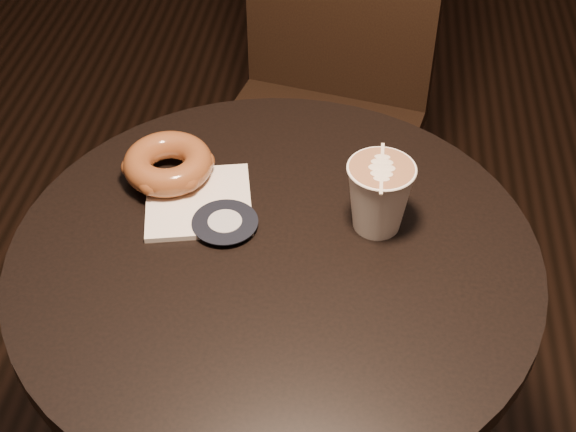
{
  "coord_description": "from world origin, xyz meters",
  "views": [
    {
      "loc": [
        0.1,
        -0.73,
        1.5
      ],
      "look_at": [
        0.01,
        0.03,
        0.79
      ],
      "focal_mm": 50.0,
      "sensor_mm": 36.0,
      "label": 1
    }
  ],
  "objects_px": {
    "latte_cup": "(379,197)",
    "cafe_table": "(276,345)",
    "chair": "(327,75)",
    "doughnut": "(168,163)",
    "pastry_bag": "(199,202)"
  },
  "relations": [
    {
      "from": "cafe_table",
      "to": "chair",
      "type": "xyz_separation_m",
      "value": [
        0.02,
        0.69,
        0.03
      ]
    },
    {
      "from": "pastry_bag",
      "to": "doughnut",
      "type": "height_order",
      "value": "doughnut"
    },
    {
      "from": "cafe_table",
      "to": "latte_cup",
      "type": "xyz_separation_m",
      "value": [
        0.13,
        0.06,
        0.25
      ]
    },
    {
      "from": "cafe_table",
      "to": "chair",
      "type": "relative_size",
      "value": 0.73
    },
    {
      "from": "cafe_table",
      "to": "chair",
      "type": "height_order",
      "value": "chair"
    },
    {
      "from": "latte_cup",
      "to": "cafe_table",
      "type": "bearing_deg",
      "value": -154.19
    },
    {
      "from": "cafe_table",
      "to": "doughnut",
      "type": "height_order",
      "value": "doughnut"
    },
    {
      "from": "cafe_table",
      "to": "latte_cup",
      "type": "height_order",
      "value": "latte_cup"
    },
    {
      "from": "cafe_table",
      "to": "chair",
      "type": "distance_m",
      "value": 0.69
    },
    {
      "from": "cafe_table",
      "to": "doughnut",
      "type": "relative_size",
      "value": 5.87
    },
    {
      "from": "chair",
      "to": "pastry_bag",
      "type": "xyz_separation_m",
      "value": [
        -0.14,
        -0.61,
        0.18
      ]
    },
    {
      "from": "pastry_bag",
      "to": "doughnut",
      "type": "bearing_deg",
      "value": 125.07
    },
    {
      "from": "cafe_table",
      "to": "chair",
      "type": "bearing_deg",
      "value": 88.08
    },
    {
      "from": "cafe_table",
      "to": "latte_cup",
      "type": "distance_m",
      "value": 0.29
    },
    {
      "from": "doughnut",
      "to": "latte_cup",
      "type": "relative_size",
      "value": 1.28
    }
  ]
}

